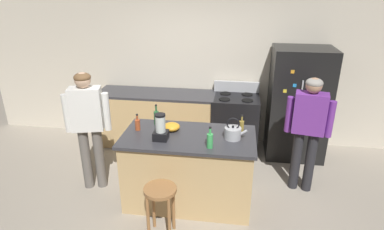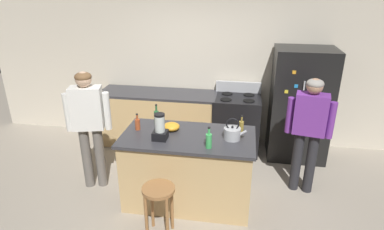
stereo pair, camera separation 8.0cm
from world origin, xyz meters
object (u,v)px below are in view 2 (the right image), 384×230
object	(u,v)px
blender_appliance	(160,129)
bottle_olive_oil	(157,117)
refrigerator	(300,105)
person_by_island_left	(89,120)
bottle_vinegar	(241,127)
person_by_sink_right	(309,126)
stove_range	(236,123)
tea_kettle	(232,133)
bottle_cooking_sauce	(138,124)
mixing_bowl	(171,127)
bar_stool	(159,198)
bottle_soda	(209,140)
kitchen_island	(188,169)

from	to	relation	value
blender_appliance	bottle_olive_oil	distance (m)	0.45
refrigerator	person_by_island_left	bearing A→B (deg)	-154.57
bottle_olive_oil	bottle_vinegar	world-z (taller)	bottle_olive_oil
person_by_sink_right	bottle_olive_oil	size ratio (longest dim) A/B	5.79
stove_range	tea_kettle	bearing A→B (deg)	-90.48
blender_appliance	bottle_cooking_sauce	world-z (taller)	blender_appliance
stove_range	bottle_olive_oil	bearing A→B (deg)	-129.04
bottle_vinegar	mixing_bowl	xyz separation A→B (m)	(-0.87, -0.06, -0.04)
bar_stool	tea_kettle	xyz separation A→B (m)	(0.74, 0.68, 0.53)
bar_stool	bottle_soda	bearing A→B (deg)	39.63
bar_stool	blender_appliance	world-z (taller)	blender_appliance
blender_appliance	bottle_vinegar	bearing A→B (deg)	18.95
person_by_island_left	bottle_olive_oil	distance (m)	0.90
bar_stool	bottle_cooking_sauce	size ratio (longest dim) A/B	2.93
person_by_sink_right	stove_range	bearing A→B (deg)	132.51
kitchen_island	refrigerator	distance (m)	2.18
bottle_olive_oil	blender_appliance	bearing A→B (deg)	-69.53
bar_stool	bottle_vinegar	distance (m)	1.31
person_by_island_left	tea_kettle	xyz separation A→B (m)	(1.89, -0.13, 0.02)
stove_range	bar_stool	bearing A→B (deg)	-108.88
person_by_island_left	mixing_bowl	xyz separation A→B (m)	(1.12, -0.01, -0.01)
person_by_island_left	bottle_olive_oil	bearing A→B (deg)	9.13
person_by_sink_right	mixing_bowl	size ratio (longest dim) A/B	7.53
refrigerator	bottle_vinegar	size ratio (longest dim) A/B	7.54
bottle_cooking_sauce	tea_kettle	bearing A→B (deg)	-3.29
kitchen_island	bar_stool	world-z (taller)	kitchen_island
kitchen_island	bottle_vinegar	xyz separation A→B (m)	(0.63, 0.18, 0.56)
bottle_olive_oil	person_by_island_left	bearing A→B (deg)	-170.87
person_by_sink_right	bottle_olive_oil	xyz separation A→B (m)	(-1.96, -0.22, 0.08)
person_by_sink_right	bottle_cooking_sauce	bearing A→B (deg)	-168.90
kitchen_island	bottle_cooking_sauce	xyz separation A→B (m)	(-0.66, 0.07, 0.55)
refrigerator	blender_appliance	xyz separation A→B (m)	(-1.83, -1.64, 0.19)
mixing_bowl	tea_kettle	world-z (taller)	tea_kettle
stove_range	person_by_island_left	world-z (taller)	person_by_island_left
blender_appliance	bottle_soda	world-z (taller)	blender_appliance
kitchen_island	bottle_soda	size ratio (longest dim) A/B	6.36
bottle_cooking_sauce	refrigerator	bearing A→B (deg)	33.23
mixing_bowl	bar_stool	bearing A→B (deg)	-87.92
bottle_soda	mixing_bowl	distance (m)	0.65
bottle_cooking_sauce	bottle_vinegar	xyz separation A→B (m)	(1.29, 0.11, 0.01)
stove_range	blender_appliance	distance (m)	1.97
bar_stool	bottle_vinegar	xyz separation A→B (m)	(0.84, 0.86, 0.54)
refrigerator	person_by_sink_right	world-z (taller)	refrigerator
tea_kettle	stove_range	bearing A→B (deg)	89.52
kitchen_island	mixing_bowl	distance (m)	0.58
bottle_cooking_sauce	tea_kettle	size ratio (longest dim) A/B	0.78
stove_range	mixing_bowl	world-z (taller)	stove_range
bottle_cooking_sauce	bottle_vinegar	distance (m)	1.30
blender_appliance	refrigerator	bearing A→B (deg)	41.88
refrigerator	tea_kettle	distance (m)	1.80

